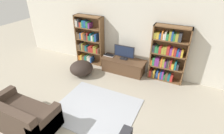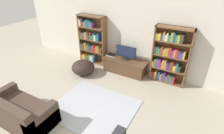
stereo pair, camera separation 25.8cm
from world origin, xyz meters
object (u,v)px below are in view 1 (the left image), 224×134
(television, at_px, (124,52))
(beanbag_ottoman, at_px, (81,68))
(bookshelf_left, at_px, (89,41))
(tv_stand, at_px, (123,66))
(laptop, at_px, (109,55))
(couch_left_sectional, at_px, (21,116))
(bookshelf_right, at_px, (167,55))

(television, height_order, beanbag_ottoman, television)
(bookshelf_left, height_order, tv_stand, bookshelf_left)
(laptop, height_order, couch_left_sectional, couch_left_sectional)
(couch_left_sectional, bearing_deg, bookshelf_right, 53.55)
(bookshelf_left, bearing_deg, couch_left_sectional, -84.68)
(couch_left_sectional, bearing_deg, bookshelf_left, 95.32)
(bookshelf_right, relative_size, couch_left_sectional, 1.10)
(beanbag_ottoman, bearing_deg, laptop, 52.34)
(television, height_order, couch_left_sectional, television)
(bookshelf_right, xyz_separation_m, laptop, (-1.88, -0.10, -0.34))
(bookshelf_left, bearing_deg, television, -5.01)
(beanbag_ottoman, bearing_deg, couch_left_sectional, -88.49)
(couch_left_sectional, bearing_deg, laptop, 80.07)
(laptop, bearing_deg, couch_left_sectional, -99.93)
(television, bearing_deg, beanbag_ottoman, -146.21)
(bookshelf_left, xyz_separation_m, tv_stand, (1.42, -0.16, -0.60))
(tv_stand, distance_m, television, 0.48)
(laptop, relative_size, couch_left_sectional, 0.22)
(television, distance_m, beanbag_ottoman, 1.49)
(tv_stand, height_order, laptop, laptop)
(couch_left_sectional, relative_size, beanbag_ottoman, 2.08)
(bookshelf_left, bearing_deg, tv_stand, -6.51)
(bookshelf_left, bearing_deg, beanbag_ottoman, -74.99)
(laptop, xyz_separation_m, couch_left_sectional, (-0.56, -3.20, -0.22))
(bookshelf_left, relative_size, laptop, 5.01)
(television, height_order, laptop, television)
(bookshelf_left, distance_m, bookshelf_right, 2.75)
(laptop, distance_m, couch_left_sectional, 3.26)
(bookshelf_right, height_order, television, bookshelf_right)
(bookshelf_left, distance_m, beanbag_ottoman, 1.12)
(tv_stand, distance_m, laptop, 0.61)
(couch_left_sectional, distance_m, beanbag_ottoman, 2.39)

